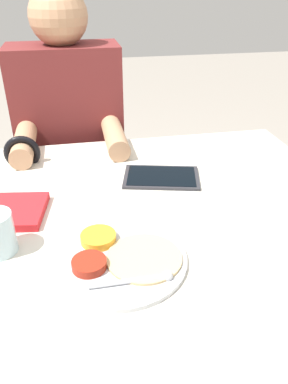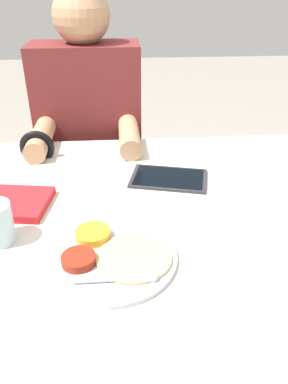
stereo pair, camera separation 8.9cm
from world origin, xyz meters
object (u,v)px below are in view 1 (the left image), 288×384
(red_notebook, at_px, (10,212))
(tablet_device, at_px, (161,177))
(person_diner, at_px, (74,167))
(thali_tray, at_px, (119,258))

(red_notebook, relative_size, tablet_device, 0.77)
(red_notebook, height_order, person_diner, person_diner)
(red_notebook, height_order, tablet_device, red_notebook)
(person_diner, bearing_deg, tablet_device, -61.88)
(thali_tray, xyz_separation_m, red_notebook, (-0.24, 0.22, -0.00))
(tablet_device, bearing_deg, person_diner, 118.12)
(thali_tray, xyz_separation_m, person_diner, (-0.08, 0.80, -0.18))
(thali_tray, relative_size, red_notebook, 1.48)
(thali_tray, relative_size, tablet_device, 1.15)
(thali_tray, height_order, red_notebook, thali_tray)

